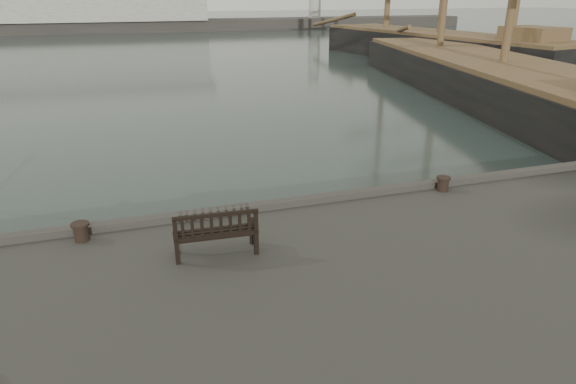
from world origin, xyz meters
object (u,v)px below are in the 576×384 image
(bench, at_px, (216,240))
(tall_ship_main, at_px, (499,90))
(bollard_left, at_px, (81,232))
(tall_ship_far, at_px, (437,53))
(bollard_right, at_px, (443,184))

(bench, relative_size, tall_ship_main, 0.05)
(bollard_left, distance_m, tall_ship_far, 49.52)
(bollard_left, xyz_separation_m, bollard_right, (9.72, 0.08, -0.01))
(bollard_left, bearing_deg, bench, -30.30)
(bench, relative_size, tall_ship_far, 0.06)
(bollard_right, distance_m, tall_ship_main, 23.12)
(tall_ship_main, distance_m, tall_ship_far, 21.03)
(bench, xyz_separation_m, bollard_right, (6.91, 1.72, -0.12))
(bollard_left, distance_m, bollard_right, 9.72)
(bench, distance_m, tall_ship_main, 29.39)
(bench, bearing_deg, tall_ship_far, 54.31)
(tall_ship_main, bearing_deg, bench, -129.10)
(tall_ship_far, bearing_deg, tall_ship_main, -121.81)
(bench, xyz_separation_m, tall_ship_main, (22.89, 18.40, -1.15))
(bollard_right, bearing_deg, bench, -166.04)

